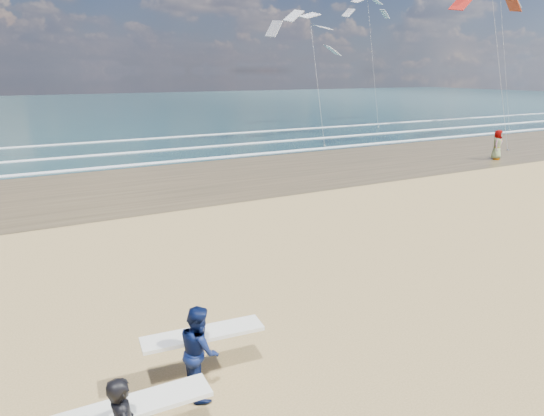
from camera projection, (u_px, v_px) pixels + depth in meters
wet_sand_strip at (393, 156)px, 32.50m from camera, size 220.00×12.00×0.01m
ocean at (163, 106)px, 78.19m from camera, size 220.00×100.00×0.02m
foam_breakers at (311, 138)px, 41.04m from camera, size 220.00×11.70×0.05m
surfer_far at (200, 349)px, 8.42m from camera, size 2.24×1.16×1.67m
beachgoer_0 at (497, 145)px, 30.98m from camera, size 1.09×0.94×1.89m
kite_0 at (496, 39)px, 35.01m from camera, size 6.70×4.84×13.45m
kite_1 at (315, 59)px, 37.58m from camera, size 6.72×4.84×10.99m
kite_2 at (503, 34)px, 46.44m from camera, size 6.77×4.84×15.49m
kite_5 at (372, 50)px, 49.08m from camera, size 5.62×4.72×13.87m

